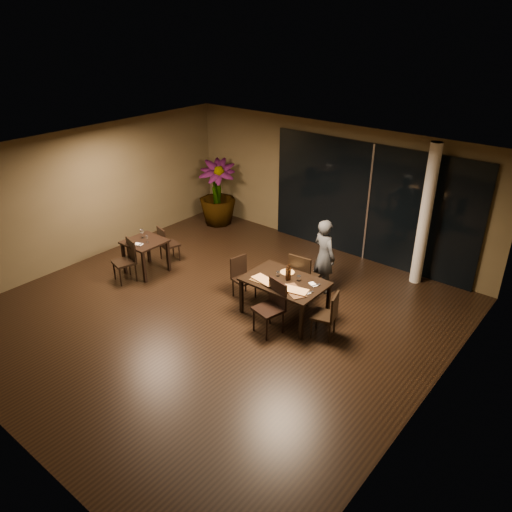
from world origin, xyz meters
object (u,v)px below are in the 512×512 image
Objects in this scene: diner at (324,256)px; chair_main_right at (328,313)px; chair_side_far at (166,242)px; potted_plant at (217,193)px; main_table at (285,284)px; chair_side_near at (127,258)px; chair_main_near at (272,304)px; chair_main_left at (242,275)px; chair_main_far at (302,275)px; bottle_c at (289,272)px; side_table at (145,246)px; bottle_b at (288,273)px; bottle_a at (287,272)px.

chair_main_right is at bearing 143.13° from diner.
potted_plant reaches higher than chair_side_far.
chair_side_near is (-3.42, -0.98, -0.16)m from main_table.
chair_main_near is 1.16× the size of chair_main_left.
chair_side_far is at bearing -108.43° from chair_main_right.
chair_main_far is 4.49m from potted_plant.
bottle_c reaches higher than chair_main_far.
diner is (3.47, 2.25, 0.27)m from chair_side_near.
chair_side_near is at bearing -92.59° from side_table.
chair_main_near is at bearing -0.66° from side_table.
main_table is at bearing -126.70° from bottle_b.
bottle_c reaches higher than chair_main_right.
bottle_a is (-1.02, 0.16, 0.39)m from chair_main_right.
chair_side_near is 0.59× the size of diner.
chair_main_right is 1.06m from bottle_c.
chair_main_left is 2.54m from chair_side_near.
bottle_b is (-0.02, -1.23, 0.11)m from diner.
side_table is 0.96× the size of chair_side_far.
main_table is at bearing -75.76° from bottle_a.
bottle_c is (0.01, 0.04, 0.01)m from bottle_b.
side_table is 3.13m from potted_plant.
chair_main_left is (-1.10, 0.05, -0.20)m from main_table.
bottle_b reaches higher than chair_main_far.
potted_plant reaches higher than diner.
bottle_a reaches higher than chair_main_right.
chair_main_far is 0.68m from diner.
potted_plant reaches higher than side_table.
side_table is at bearing -170.13° from bottle_a.
chair_side_near is at bearing -94.09° from chair_main_right.
potted_plant is at bearing 148.89° from bottle_a.
diner reaches higher than side_table.
chair_side_far is 3.46m from bottle_a.
chair_main_far is at bearing 111.54° from chair_main_near.
potted_plant reaches higher than bottle_c.
chair_main_near is at bearing -175.09° from chair_side_far.
bottle_c is at bearing 111.55° from chair_main_near.
chair_main_far reaches higher than main_table.
diner is at bearing 87.81° from main_table.
main_table is 5.13× the size of bottle_b.
bottle_b is at bearing -46.50° from bottle_a.
chair_main_left is (-1.05, -0.59, -0.10)m from chair_main_far.
bottle_a is at bearing -75.39° from chair_main_left.
bottle_c is at bearing -165.45° from chair_side_far.
bottle_a is at bearing -114.77° from chair_main_right.
diner is (3.45, 1.77, 0.16)m from side_table.
chair_main_near is 0.99m from chair_main_right.
chair_main_far reaches higher than chair_main_left.
potted_plant is (-4.14, 1.28, 0.09)m from diner.
chair_main_left is 0.93× the size of chair_side_near.
chair_main_near is at bearing -80.54° from bottle_b.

